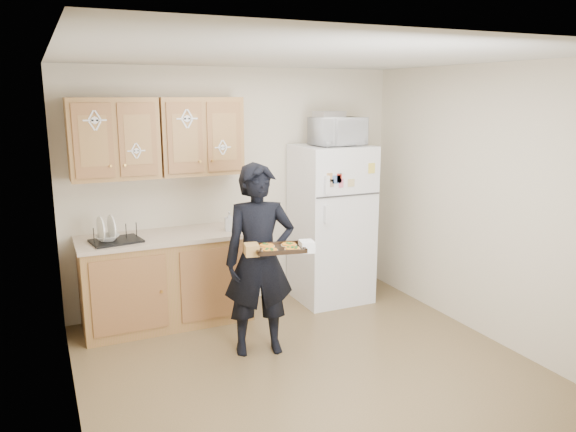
# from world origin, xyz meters

# --- Properties ---
(floor) EXTENTS (3.60, 3.60, 0.00)m
(floor) POSITION_xyz_m (0.00, 0.00, 0.00)
(floor) COLOR brown
(floor) RESTS_ON ground
(ceiling) EXTENTS (3.60, 3.60, 0.00)m
(ceiling) POSITION_xyz_m (0.00, 0.00, 2.50)
(ceiling) COLOR silver
(ceiling) RESTS_ON wall_back
(wall_back) EXTENTS (3.60, 0.04, 2.50)m
(wall_back) POSITION_xyz_m (0.00, 1.80, 1.25)
(wall_back) COLOR beige
(wall_back) RESTS_ON floor
(wall_front) EXTENTS (3.60, 0.04, 2.50)m
(wall_front) POSITION_xyz_m (0.00, -1.80, 1.25)
(wall_front) COLOR beige
(wall_front) RESTS_ON floor
(wall_left) EXTENTS (0.04, 3.60, 2.50)m
(wall_left) POSITION_xyz_m (-1.80, 0.00, 1.25)
(wall_left) COLOR beige
(wall_left) RESTS_ON floor
(wall_right) EXTENTS (0.04, 3.60, 2.50)m
(wall_right) POSITION_xyz_m (1.80, 0.00, 1.25)
(wall_right) COLOR beige
(wall_right) RESTS_ON floor
(refrigerator) EXTENTS (0.75, 0.70, 1.70)m
(refrigerator) POSITION_xyz_m (0.95, 1.43, 0.85)
(refrigerator) COLOR white
(refrigerator) RESTS_ON floor
(base_cabinet) EXTENTS (1.60, 0.60, 0.86)m
(base_cabinet) POSITION_xyz_m (-0.85, 1.48, 0.43)
(base_cabinet) COLOR olive
(base_cabinet) RESTS_ON floor
(countertop) EXTENTS (1.64, 0.64, 0.04)m
(countertop) POSITION_xyz_m (-0.85, 1.48, 0.88)
(countertop) COLOR beige
(countertop) RESTS_ON base_cabinet
(upper_cab_left) EXTENTS (0.80, 0.33, 0.75)m
(upper_cab_left) POSITION_xyz_m (-1.25, 1.61, 1.83)
(upper_cab_left) COLOR olive
(upper_cab_left) RESTS_ON wall_back
(upper_cab_right) EXTENTS (0.80, 0.33, 0.75)m
(upper_cab_right) POSITION_xyz_m (-0.43, 1.61, 1.83)
(upper_cab_right) COLOR olive
(upper_cab_right) RESTS_ON wall_back
(cereal_box) EXTENTS (0.20, 0.07, 0.32)m
(cereal_box) POSITION_xyz_m (1.47, 1.67, 0.16)
(cereal_box) COLOR gold
(cereal_box) RESTS_ON floor
(person) EXTENTS (0.68, 0.51, 1.67)m
(person) POSITION_xyz_m (-0.25, 0.52, 0.83)
(person) COLOR black
(person) RESTS_ON floor
(baking_tray) EXTENTS (0.45, 0.36, 0.04)m
(baking_tray) POSITION_xyz_m (-0.19, 0.23, 1.00)
(baking_tray) COLOR black
(baking_tray) RESTS_ON person
(pizza_front_left) EXTENTS (0.13, 0.13, 0.02)m
(pizza_front_left) POSITION_xyz_m (-0.29, 0.18, 1.02)
(pizza_front_left) COLOR #FDA220
(pizza_front_left) RESTS_ON baking_tray
(pizza_front_right) EXTENTS (0.13, 0.13, 0.02)m
(pizza_front_right) POSITION_xyz_m (-0.11, 0.15, 1.02)
(pizza_front_right) COLOR #FDA220
(pizza_front_right) RESTS_ON baking_tray
(pizza_back_left) EXTENTS (0.13, 0.13, 0.02)m
(pizza_back_left) POSITION_xyz_m (-0.26, 0.31, 1.02)
(pizza_back_left) COLOR #FDA220
(pizza_back_left) RESTS_ON baking_tray
(pizza_back_right) EXTENTS (0.13, 0.13, 0.02)m
(pizza_back_right) POSITION_xyz_m (-0.08, 0.28, 1.02)
(pizza_back_right) COLOR #FDA220
(pizza_back_right) RESTS_ON baking_tray
(microwave) EXTENTS (0.55, 0.39, 0.29)m
(microwave) POSITION_xyz_m (0.98, 1.38, 1.85)
(microwave) COLOR white
(microwave) RESTS_ON refrigerator
(foil_pan) EXTENTS (0.32, 0.25, 0.06)m
(foil_pan) POSITION_xyz_m (0.89, 1.41, 2.02)
(foil_pan) COLOR #AFAEB5
(foil_pan) RESTS_ON microwave
(dish_rack) EXTENTS (0.48, 0.39, 0.17)m
(dish_rack) POSITION_xyz_m (-1.31, 1.40, 0.99)
(dish_rack) COLOR black
(dish_rack) RESTS_ON countertop
(bowl) EXTENTS (0.25, 0.25, 0.05)m
(bowl) POSITION_xyz_m (-1.38, 1.40, 0.95)
(bowl) COLOR silver
(bowl) RESTS_ON dish_rack
(soap_bottle) EXTENTS (0.10, 0.10, 0.19)m
(soap_bottle) POSITION_xyz_m (-0.22, 1.39, 1.00)
(soap_bottle) COLOR white
(soap_bottle) RESTS_ON countertop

